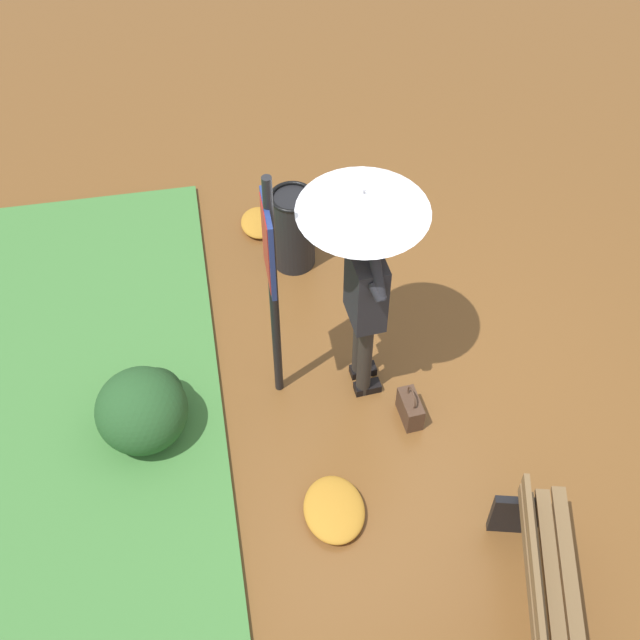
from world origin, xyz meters
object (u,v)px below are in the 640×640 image
object	(u,v)px
handbag	(410,408)
park_bench	(545,589)
info_sign_post	(271,270)
person_with_umbrella	(365,246)
trash_bin	(293,229)

from	to	relation	value
handbag	park_bench	world-z (taller)	park_bench
info_sign_post	park_bench	size ratio (longest dim) A/B	1.61
info_sign_post	park_bench	xyz separation A→B (m)	(-2.23, -1.49, -1.04)
person_with_umbrella	info_sign_post	world-z (taller)	info_sign_post
person_with_umbrella	info_sign_post	size ratio (longest dim) A/B	0.89
handbag	park_bench	distance (m)	1.83
person_with_umbrella	handbag	world-z (taller)	person_with_umbrella
handbag	trash_bin	size ratio (longest dim) A/B	0.44
trash_bin	park_bench	bearing A→B (deg)	-162.95
person_with_umbrella	handbag	bearing A→B (deg)	-146.30
person_with_umbrella	trash_bin	xyz separation A→B (m)	(1.44, 0.33, -1.13)
info_sign_post	handbag	world-z (taller)	info_sign_post
info_sign_post	park_bench	world-z (taller)	info_sign_post
info_sign_post	park_bench	distance (m)	2.88
person_with_umbrella	handbag	distance (m)	1.55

